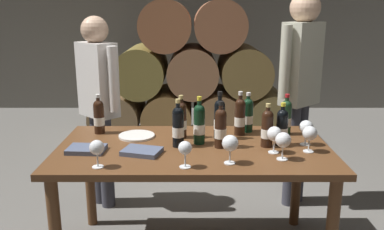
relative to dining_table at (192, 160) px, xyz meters
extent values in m
cube|color=slate|center=(0.00, 4.20, 0.73)|extent=(10.00, 0.24, 2.80)
cylinder|color=olive|center=(-0.95, 2.60, -0.37)|extent=(0.60, 0.90, 0.60)
cylinder|color=olive|center=(-0.32, 2.60, -0.37)|extent=(0.60, 0.90, 0.60)
cylinder|color=#956C44|center=(0.31, 2.60, -0.37)|extent=(0.60, 0.90, 0.60)
cylinder|color=olive|center=(0.95, 2.60, -0.37)|extent=(0.60, 0.90, 0.60)
cylinder|color=olive|center=(-0.63, 2.60, 0.18)|extent=(0.60, 0.90, 0.60)
cylinder|color=#946645|center=(0.00, 2.60, 0.18)|extent=(0.60, 0.90, 0.60)
cylinder|color=olive|center=(0.63, 2.60, 0.18)|extent=(0.60, 0.90, 0.60)
cylinder|color=#975C3A|center=(-0.32, 2.60, 0.72)|extent=(0.60, 0.90, 0.60)
cylinder|color=#965D3E|center=(0.31, 2.60, 0.72)|extent=(0.60, 0.90, 0.60)
cube|color=brown|center=(0.00, 0.00, 0.07)|extent=(1.70, 0.90, 0.04)
cylinder|color=brown|center=(-0.77, 0.39, -0.31)|extent=(0.07, 0.07, 0.72)
cylinder|color=brown|center=(0.77, 0.39, -0.31)|extent=(0.07, 0.07, 0.72)
cylinder|color=black|center=(0.55, 0.03, 0.19)|extent=(0.07, 0.07, 0.19)
sphere|color=black|center=(0.55, 0.03, 0.29)|extent=(0.07, 0.07, 0.07)
cylinder|color=black|center=(0.55, 0.03, 0.31)|extent=(0.03, 0.03, 0.06)
cylinder|color=gold|center=(0.55, 0.03, 0.35)|extent=(0.03, 0.03, 0.02)
cylinder|color=silver|center=(0.55, 0.03, 0.18)|extent=(0.07, 0.07, 0.06)
cylinder|color=black|center=(0.38, 0.32, 0.19)|extent=(0.07, 0.07, 0.19)
sphere|color=black|center=(0.38, 0.32, 0.29)|extent=(0.07, 0.07, 0.07)
cylinder|color=black|center=(0.38, 0.32, 0.32)|extent=(0.03, 0.03, 0.06)
cylinder|color=silver|center=(0.38, 0.32, 0.36)|extent=(0.03, 0.03, 0.02)
cylinder|color=silver|center=(0.38, 0.32, 0.18)|extent=(0.07, 0.07, 0.06)
cylinder|color=black|center=(0.17, 0.15, 0.20)|extent=(0.07, 0.07, 0.22)
sphere|color=black|center=(0.17, 0.15, 0.32)|extent=(0.07, 0.07, 0.07)
cylinder|color=black|center=(0.17, 0.15, 0.35)|extent=(0.03, 0.03, 0.07)
cylinder|color=black|center=(0.17, 0.15, 0.40)|extent=(0.03, 0.03, 0.03)
cylinder|color=silver|center=(0.17, 0.15, 0.19)|extent=(0.07, 0.07, 0.07)
cylinder|color=black|center=(-0.09, 0.00, 0.20)|extent=(0.07, 0.07, 0.21)
sphere|color=black|center=(-0.09, 0.00, 0.31)|extent=(0.07, 0.07, 0.07)
cylinder|color=black|center=(-0.09, 0.00, 0.34)|extent=(0.03, 0.03, 0.07)
cylinder|color=tan|center=(-0.09, 0.00, 0.38)|extent=(0.03, 0.03, 0.02)
cylinder|color=silver|center=(-0.09, 0.00, 0.19)|extent=(0.07, 0.07, 0.06)
cylinder|color=#19381E|center=(0.63, 0.25, 0.19)|extent=(0.07, 0.07, 0.20)
sphere|color=#19381E|center=(0.63, 0.25, 0.29)|extent=(0.07, 0.07, 0.07)
cylinder|color=#19381E|center=(0.63, 0.25, 0.32)|extent=(0.03, 0.03, 0.06)
cylinder|color=#B21E23|center=(0.63, 0.25, 0.36)|extent=(0.03, 0.03, 0.02)
cylinder|color=silver|center=(0.63, 0.25, 0.18)|extent=(0.07, 0.07, 0.06)
cylinder|color=black|center=(-0.08, 0.18, 0.19)|extent=(0.07, 0.07, 0.20)
sphere|color=black|center=(-0.08, 0.18, 0.30)|extent=(0.07, 0.07, 0.07)
cylinder|color=black|center=(-0.08, 0.18, 0.32)|extent=(0.03, 0.03, 0.06)
cylinder|color=tan|center=(-0.08, 0.18, 0.37)|extent=(0.03, 0.03, 0.02)
cylinder|color=silver|center=(-0.08, 0.18, 0.18)|extent=(0.07, 0.07, 0.06)
cylinder|color=black|center=(-0.65, 0.28, 0.19)|extent=(0.07, 0.07, 0.19)
sphere|color=black|center=(-0.65, 0.28, 0.29)|extent=(0.07, 0.07, 0.07)
cylinder|color=black|center=(-0.65, 0.28, 0.31)|extent=(0.03, 0.03, 0.06)
cylinder|color=silver|center=(-0.65, 0.28, 0.35)|extent=(0.03, 0.03, 0.02)
cylinder|color=silver|center=(-0.65, 0.28, 0.18)|extent=(0.07, 0.07, 0.06)
cylinder|color=black|center=(0.46, 0.00, 0.19)|extent=(0.07, 0.07, 0.19)
sphere|color=black|center=(0.46, 0.00, 0.29)|extent=(0.07, 0.07, 0.07)
cylinder|color=black|center=(0.46, 0.00, 0.31)|extent=(0.03, 0.03, 0.06)
cylinder|color=tan|center=(0.46, 0.00, 0.36)|extent=(0.03, 0.03, 0.02)
cylinder|color=silver|center=(0.46, 0.00, 0.18)|extent=(0.07, 0.07, 0.06)
cylinder|color=black|center=(0.32, 0.24, 0.20)|extent=(0.07, 0.07, 0.21)
sphere|color=black|center=(0.32, 0.24, 0.31)|extent=(0.07, 0.07, 0.07)
cylinder|color=black|center=(0.32, 0.24, 0.33)|extent=(0.03, 0.03, 0.07)
cylinder|color=silver|center=(0.32, 0.24, 0.38)|extent=(0.03, 0.03, 0.02)
cylinder|color=silver|center=(0.32, 0.24, 0.19)|extent=(0.07, 0.07, 0.06)
cylinder|color=black|center=(0.04, 0.06, 0.20)|extent=(0.07, 0.07, 0.21)
sphere|color=black|center=(0.04, 0.06, 0.31)|extent=(0.07, 0.07, 0.07)
cylinder|color=black|center=(0.04, 0.06, 0.34)|extent=(0.03, 0.03, 0.07)
cylinder|color=gold|center=(0.04, 0.06, 0.39)|extent=(0.03, 0.03, 0.02)
cylinder|color=silver|center=(0.04, 0.06, 0.19)|extent=(0.07, 0.07, 0.06)
cylinder|color=black|center=(0.17, -0.02, 0.19)|extent=(0.07, 0.07, 0.20)
sphere|color=black|center=(0.17, -0.02, 0.30)|extent=(0.07, 0.07, 0.07)
cylinder|color=black|center=(0.17, -0.02, 0.33)|extent=(0.03, 0.03, 0.06)
cylinder|color=black|center=(0.17, -0.02, 0.37)|extent=(0.03, 0.03, 0.02)
cylinder|color=silver|center=(0.17, -0.02, 0.18)|extent=(0.07, 0.07, 0.06)
cylinder|color=white|center=(0.69, -0.10, 0.09)|extent=(0.06, 0.06, 0.00)
cylinder|color=white|center=(0.69, -0.10, 0.13)|extent=(0.01, 0.01, 0.07)
sphere|color=white|center=(0.69, -0.10, 0.21)|extent=(0.09, 0.09, 0.09)
cylinder|color=white|center=(0.48, -0.11, 0.09)|extent=(0.06, 0.06, 0.00)
cylinder|color=white|center=(0.48, -0.11, 0.13)|extent=(0.01, 0.01, 0.07)
sphere|color=white|center=(0.48, -0.11, 0.21)|extent=(0.09, 0.09, 0.09)
cylinder|color=white|center=(0.71, 0.03, 0.09)|extent=(0.06, 0.06, 0.00)
cylinder|color=white|center=(0.71, 0.03, 0.13)|extent=(0.01, 0.01, 0.07)
sphere|color=white|center=(0.71, 0.03, 0.21)|extent=(0.09, 0.09, 0.09)
cylinder|color=white|center=(-0.52, -0.34, 0.09)|extent=(0.06, 0.06, 0.00)
cylinder|color=white|center=(-0.52, -0.34, 0.13)|extent=(0.01, 0.01, 0.07)
sphere|color=white|center=(-0.52, -0.34, 0.21)|extent=(0.08, 0.08, 0.08)
cylinder|color=white|center=(-0.05, -0.34, 0.09)|extent=(0.06, 0.06, 0.00)
cylinder|color=white|center=(-0.05, -0.34, 0.13)|extent=(0.01, 0.01, 0.07)
sphere|color=white|center=(-0.05, -0.34, 0.20)|extent=(0.07, 0.07, 0.07)
cylinder|color=white|center=(0.20, -0.29, 0.09)|extent=(0.06, 0.06, 0.00)
cylinder|color=white|center=(0.20, -0.29, 0.13)|extent=(0.01, 0.01, 0.07)
sphere|color=white|center=(0.20, -0.29, 0.21)|extent=(0.09, 0.09, 0.09)
cylinder|color=white|center=(0.51, -0.23, 0.09)|extent=(0.06, 0.06, 0.00)
cylinder|color=white|center=(0.51, -0.23, 0.13)|extent=(0.01, 0.01, 0.07)
sphere|color=white|center=(0.51, -0.23, 0.21)|extent=(0.09, 0.09, 0.09)
cube|color=#4C5670|center=(-0.65, -0.09, 0.11)|extent=(0.23, 0.17, 0.03)
cube|color=#4C5670|center=(-0.31, -0.13, 0.11)|extent=(0.26, 0.21, 0.03)
cylinder|color=white|center=(-0.38, 0.19, 0.10)|extent=(0.24, 0.24, 0.01)
cylinder|color=#383842|center=(0.88, 0.79, -0.24)|extent=(0.11, 0.11, 0.85)
cylinder|color=#383842|center=(0.80, 0.71, -0.24)|extent=(0.11, 0.11, 0.85)
cube|color=#B2B29E|center=(0.84, 0.75, 0.51)|extent=(0.36, 0.35, 0.64)
cylinder|color=#B2B29E|center=(1.00, 0.89, 0.54)|extent=(0.08, 0.08, 0.54)
cylinder|color=#B2B29E|center=(0.69, 0.61, 0.54)|extent=(0.08, 0.08, 0.54)
sphere|color=tan|center=(0.84, 0.75, 0.93)|extent=(0.23, 0.23, 0.23)
cylinder|color=#383842|center=(-0.78, 0.76, -0.28)|extent=(0.11, 0.11, 0.77)
cylinder|color=#383842|center=(-0.70, 0.68, -0.28)|extent=(0.11, 0.11, 0.77)
cube|color=silver|center=(-0.74, 0.72, 0.39)|extent=(0.36, 0.35, 0.58)
cylinder|color=silver|center=(-0.90, 0.87, 0.42)|extent=(0.08, 0.08, 0.49)
cylinder|color=silver|center=(-0.59, 0.57, 0.42)|extent=(0.08, 0.08, 0.49)
sphere|color=tan|center=(-0.74, 0.72, 0.77)|extent=(0.21, 0.21, 0.21)
camera|label=1|loc=(-0.01, -2.42, 0.94)|focal=38.18mm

